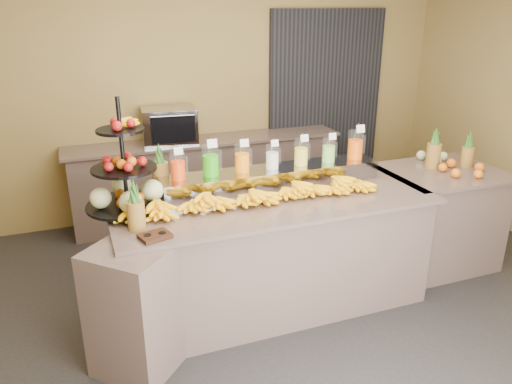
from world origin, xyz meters
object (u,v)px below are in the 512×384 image
condiment_caddy (155,236)px  oven_warmer (169,125)px  pitcher_tray (272,177)px  right_fruit_pile (455,163)px  banana_heap (254,194)px  fruit_stand (131,182)px

condiment_caddy → oven_warmer: 2.40m
pitcher_tray → right_fruit_pile: (1.71, -0.21, -0.00)m
pitcher_tray → condiment_caddy: bearing=-149.0°
banana_heap → condiment_caddy: size_ratio=10.65×
right_fruit_pile → oven_warmer: (-2.22, 1.88, 0.12)m
pitcher_tray → right_fruit_pile: size_ratio=4.35×
fruit_stand → condiment_caddy: size_ratio=4.33×
oven_warmer → banana_heap: bearing=-77.8°
banana_heap → oven_warmer: (-0.24, 1.97, 0.12)m
pitcher_tray → condiment_caddy: size_ratio=9.61×
fruit_stand → oven_warmer: size_ratio=1.46×
condiment_caddy → oven_warmer: (0.58, 2.32, 0.18)m
pitcher_tray → condiment_caddy: pitcher_tray is taller
condiment_caddy → oven_warmer: oven_warmer is taller
fruit_stand → banana_heap: bearing=1.6°
banana_heap → oven_warmer: oven_warmer is taller
condiment_caddy → right_fruit_pile: bearing=9.0°
fruit_stand → oven_warmer: 1.90m
fruit_stand → oven_warmer: fruit_stand is taller
condiment_caddy → right_fruit_pile: (2.80, 0.44, 0.06)m
pitcher_tray → fruit_stand: fruit_stand is taller
banana_heap → fruit_stand: (-0.88, 0.18, 0.14)m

